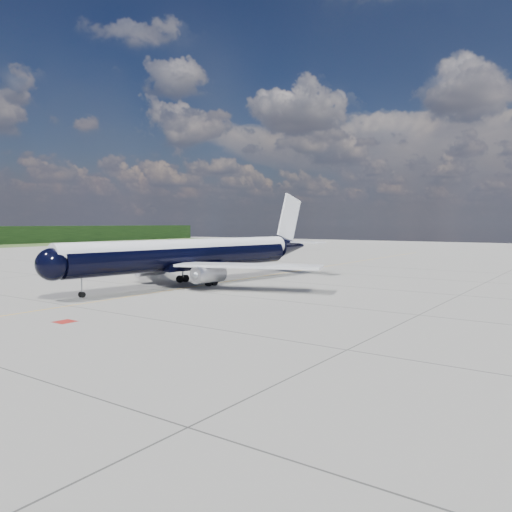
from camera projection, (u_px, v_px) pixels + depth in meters
The scene contains 4 objects.
ground at pixel (266, 276), 78.04m from camera, with size 320.00×320.00×0.00m, color #98958D.
taxiway_centerline at pixel (247, 278), 73.97m from camera, with size 0.16×160.00×0.01m, color #FAAD0D.
red_marking at pixel (65, 322), 41.52m from camera, with size 1.60×1.60×0.01m, color maroon.
main_airliner at pixel (196, 254), 66.82m from camera, with size 36.82×45.13×13.05m.
Camera 1 is at (43.49, -34.37, 8.20)m, focal length 35.00 mm.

